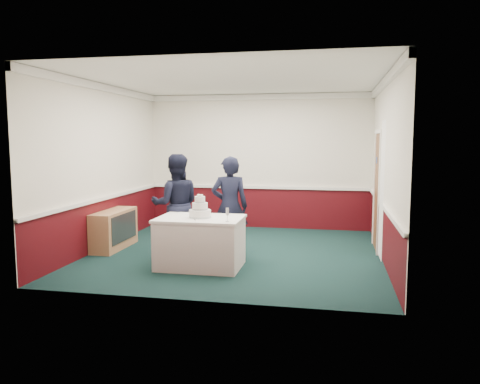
% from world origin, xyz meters
% --- Properties ---
extents(ground, '(5.00, 5.00, 0.00)m').
position_xyz_m(ground, '(0.00, 0.00, 0.00)').
color(ground, '#132E2B').
rests_on(ground, ground).
extents(room_shell, '(5.00, 5.00, 3.00)m').
position_xyz_m(room_shell, '(0.08, 0.61, 1.97)').
color(room_shell, silver).
rests_on(room_shell, ground).
extents(sideboard, '(0.41, 1.20, 0.70)m').
position_xyz_m(sideboard, '(-2.28, -0.07, 0.35)').
color(sideboard, tan).
rests_on(sideboard, ground).
extents(cake_table, '(1.32, 0.92, 0.79)m').
position_xyz_m(cake_table, '(-0.37, -0.99, 0.40)').
color(cake_table, white).
rests_on(cake_table, ground).
extents(wedding_cake, '(0.35, 0.35, 0.36)m').
position_xyz_m(wedding_cake, '(-0.37, -0.99, 0.90)').
color(wedding_cake, white).
rests_on(wedding_cake, cake_table).
extents(cake_knife, '(0.10, 0.21, 0.00)m').
position_xyz_m(cake_knife, '(-0.40, -1.19, 0.79)').
color(cake_knife, silver).
rests_on(cake_knife, cake_table).
extents(champagne_flute, '(0.05, 0.05, 0.21)m').
position_xyz_m(champagne_flute, '(0.13, -1.27, 0.93)').
color(champagne_flute, silver).
rests_on(champagne_flute, cake_table).
extents(person_man, '(1.02, 0.91, 1.75)m').
position_xyz_m(person_man, '(-1.01, -0.26, 0.88)').
color(person_man, black).
rests_on(person_man, ground).
extents(person_woman, '(0.70, 0.53, 1.72)m').
position_xyz_m(person_woman, '(-0.06, -0.21, 0.86)').
color(person_woman, black).
rests_on(person_woman, ground).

